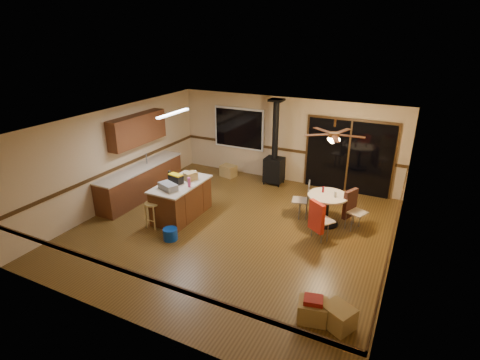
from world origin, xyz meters
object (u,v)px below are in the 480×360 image
Objects in this scene: kitchen_island at (181,200)px; box_corner_a at (312,311)px; chair_left at (305,196)px; toolbox_grey at (168,186)px; chair_near at (318,217)px; toolbox_black at (176,179)px; dining_table at (327,204)px; box_under_window at (228,171)px; box_corner_b at (338,317)px; chair_right at (351,204)px; wood_stove at (274,161)px; bar_stool at (153,215)px; blue_bucket at (170,234)px.

box_corner_a is (4.03, -2.13, -0.28)m from kitchen_island.
toolbox_grey is at bearing -148.13° from chair_left.
chair_left is 0.74× the size of chair_near.
toolbox_black reaches higher than dining_table.
kitchen_island is at bearing 152.15° from box_corner_a.
box_corner_b reaches higher than box_under_window.
chair_near is at bearing -118.89° from chair_right.
wood_stove is at bearing 131.03° from chair_left.
bar_stool is (-0.17, -0.76, -0.68)m from toolbox_black.
box_under_window is at bearing 92.54° from toolbox_black.
box_corner_b is at bearing -20.22° from toolbox_grey.
wood_stove is 7.70× the size of blue_bucket.
toolbox_black reaches higher than box_under_window.
chair_right is (3.97, 1.77, -0.38)m from toolbox_grey.
blue_bucket is at bearing -101.95° from wood_stove.
wood_stove reaches higher than box_corner_a.
chair_right is at bearing -0.02° from chair_left.
dining_table is at bearing 25.55° from toolbox_grey.
wood_stove is 5.88m from box_corner_a.
blue_bucket is 0.71× the size of box_under_window.
box_corner_b is at bearing -64.37° from chair_left.
toolbox_black is 0.71× the size of chair_left.
box_under_window is (-0.20, 3.41, -0.79)m from toolbox_grey.
chair_left reaches higher than box_under_window.
bar_stool is 1.38× the size of box_under_window.
bar_stool is 0.91× the size of chair_right.
box_corner_b is (4.73, -1.31, -0.13)m from bar_stool.
toolbox_black reaches higher than box_corner_b.
kitchen_island is 1.21m from blue_bucket.
bar_stool reaches higher than blue_bucket.
box_under_window is at bearing 158.51° from chair_right.
toolbox_black is 1.12× the size of blue_bucket.
dining_table reaches higher than box_corner_a.
box_corner_b is at bearing -81.50° from chair_right.
chair_near is at bearing 104.35° from box_corner_a.
toolbox_black is 4.28m from chair_right.
box_corner_b is at bearing -58.60° from wood_stove.
chair_near is at bearing -35.74° from box_under_window.
chair_near is 1.11m from chair_right.
wood_stove is at bearing 138.63° from dining_table.
toolbox_black is at bearing -173.86° from chair_near.
box_corner_a is at bearing -17.36° from bar_stool.
box_under_window is at bearing 93.35° from toolbox_grey.
chair_near is (2.97, 1.44, 0.46)m from blue_bucket.
wood_stove is 3.41m from chair_near.
blue_bucket is at bearing -142.35° from dining_table.
chair_near is at bearing 13.02° from toolbox_grey.
toolbox_black is (-1.41, -3.07, 0.27)m from wood_stove.
wood_stove is at bearing 2.94° from box_under_window.
dining_table is 1.87× the size of chair_left.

